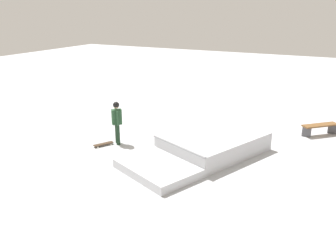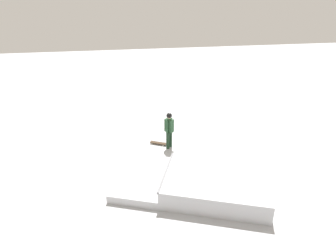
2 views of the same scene
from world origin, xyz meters
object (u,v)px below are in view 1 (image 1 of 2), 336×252
Objects in this scene: skateboard at (103,144)px; skater at (117,120)px; park_bench at (320,127)px; skate_ramp at (205,147)px.

skater is at bearing -11.30° from skateboard.
park_bench is at bearing -10.87° from skater.
park_bench reaches higher than skateboard.
skateboard is (0.45, -0.38, -0.93)m from skater.
park_bench is (-5.18, 7.44, 0.28)m from skateboard.
skate_ramp is 7.50× the size of skateboard.
skater is 1.20× the size of park_bench.
skater reaches higher than park_bench.
park_bench is (-4.22, 3.56, 0.04)m from skate_ramp.
skate_ramp is at bearing -40.18° from park_bench.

